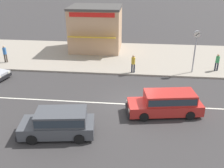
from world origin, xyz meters
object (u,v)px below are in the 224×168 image
object	(u,v)px
minivan_red_1	(167,102)
pedestrian_by_shop	(133,62)
street_clock	(196,42)
shopfront_corner_warung	(96,28)
pedestrian_near_clock	(217,61)
minivan_dark_grey_3	(59,122)
pedestrian_mid_kerb	(5,53)

from	to	relation	value
minivan_red_1	pedestrian_by_shop	size ratio (longest dim) A/B	3.13
street_clock	shopfront_corner_warung	bearing A→B (deg)	148.14
pedestrian_near_clock	shopfront_corner_warung	world-z (taller)	shopfront_corner_warung
minivan_red_1	shopfront_corner_warung	xyz separation A→B (m)	(-6.86, 13.49, 1.72)
minivan_red_1	minivan_dark_grey_3	distance (m)	7.06
street_clock	pedestrian_near_clock	world-z (taller)	street_clock
minivan_dark_grey_3	shopfront_corner_warung	xyz separation A→B (m)	(-0.50, 16.55, 1.72)
pedestrian_near_clock	pedestrian_by_shop	distance (m)	7.72
street_clock	pedestrian_near_clock	bearing A→B (deg)	14.88
street_clock	pedestrian_near_clock	xyz separation A→B (m)	(2.26, 0.60, -1.87)
pedestrian_mid_kerb	street_clock	bearing A→B (deg)	-2.32
minivan_dark_grey_3	pedestrian_by_shop	size ratio (longest dim) A/B	2.77
minivan_dark_grey_3	pedestrian_by_shop	bearing A→B (deg)	68.12
minivan_dark_grey_3	pedestrian_by_shop	distance (m)	10.57
pedestrian_mid_kerb	pedestrian_by_shop	bearing A→B (deg)	-6.23
street_clock	pedestrian_by_shop	xyz separation A→B (m)	(-5.36, -0.66, -1.83)
minivan_dark_grey_3	shopfront_corner_warung	bearing A→B (deg)	91.74
minivan_dark_grey_3	street_clock	bearing A→B (deg)	48.37
street_clock	minivan_red_1	bearing A→B (deg)	-111.66
minivan_red_1	street_clock	size ratio (longest dim) A/B	1.35
street_clock	shopfront_corner_warung	xyz separation A→B (m)	(-9.80, 6.09, -0.37)
minivan_red_1	pedestrian_mid_kerb	bearing A→B (deg)	151.77
minivan_red_1	pedestrian_by_shop	bearing A→B (deg)	109.74
minivan_red_1	minivan_dark_grey_3	bearing A→B (deg)	-154.29
pedestrian_by_shop	shopfront_corner_warung	bearing A→B (deg)	123.37
pedestrian_by_shop	minivan_dark_grey_3	bearing A→B (deg)	-111.88
pedestrian_mid_kerb	pedestrian_by_shop	xyz separation A→B (m)	(12.73, -1.39, -0.04)
pedestrian_near_clock	shopfront_corner_warung	bearing A→B (deg)	155.53
minivan_red_1	shopfront_corner_warung	size ratio (longest dim) A/B	0.91
minivan_red_1	pedestrian_by_shop	xyz separation A→B (m)	(-2.42, 6.74, 0.26)
pedestrian_by_shop	shopfront_corner_warung	world-z (taller)	shopfront_corner_warung
shopfront_corner_warung	street_clock	bearing A→B (deg)	-31.86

